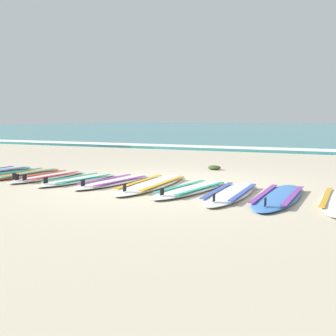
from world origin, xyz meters
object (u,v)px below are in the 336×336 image
surfboard_3 (78,180)px  surfboard_4 (114,182)px  surfboard_1 (23,174)px  surfboard_6 (191,189)px  surfboard_2 (48,177)px  surfboard_7 (230,193)px  surfboard_5 (152,184)px  surfboard_8 (278,197)px

surfboard_3 → surfboard_4: 0.74m
surfboard_1 → surfboard_6: size_ratio=0.97×
surfboard_2 → surfboard_7: 3.83m
surfboard_5 → surfboard_8: same height
surfboard_4 → surfboard_6: bearing=-6.7°
surfboard_3 → surfboard_8: bearing=-3.0°
surfboard_1 → surfboard_4: size_ratio=1.02×
surfboard_7 → surfboard_8: size_ratio=0.95×
surfboard_8 → surfboard_7: bearing=-178.6°
surfboard_1 → surfboard_7: same height
surfboard_7 → surfboard_4: bearing=173.3°
surfboard_1 → surfboard_4: bearing=-3.5°
surfboard_1 → surfboard_5: bearing=-1.8°
surfboard_4 → surfboard_8: 3.02m
surfboard_7 → surfboard_2: bearing=175.2°
surfboard_4 → surfboard_5: size_ratio=0.82×
surfboard_4 → surfboard_8: same height
surfboard_3 → surfboard_4: same height
surfboard_6 → surfboard_7: same height
surfboard_2 → surfboard_5: (2.30, -0.01, -0.00)m
surfboard_2 → surfboard_5: bearing=-0.2°
surfboard_5 → surfboard_6: 0.86m
surfboard_5 → surfboard_8: (2.25, -0.29, 0.00)m
surfboard_7 → surfboard_8: 0.73m
surfboard_4 → surfboard_8: size_ratio=0.88×
surfboard_2 → surfboard_4: size_ratio=0.95×
surfboard_3 → surfboard_6: 2.33m
surfboard_3 → surfboard_8: same height
surfboard_8 → surfboard_1: bearing=175.8°
surfboard_1 → surfboard_6: same height
surfboard_2 → surfboard_5: 2.30m
surfboard_3 → surfboard_5: (1.50, 0.10, -0.00)m
surfboard_2 → surfboard_1: bearing=172.9°
surfboard_4 → surfboard_6: size_ratio=0.95×
surfboard_2 → surfboard_3: same height
surfboard_3 → surfboard_6: size_ratio=0.92×
surfboard_3 → surfboard_8: (3.75, -0.19, -0.00)m
surfboard_2 → surfboard_3: bearing=-7.5°
surfboard_1 → surfboard_2: (0.72, -0.09, 0.00)m
surfboard_4 → surfboard_5: (0.75, 0.04, -0.00)m
surfboard_1 → surfboard_7: size_ratio=0.94×
surfboard_3 → surfboard_6: same height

